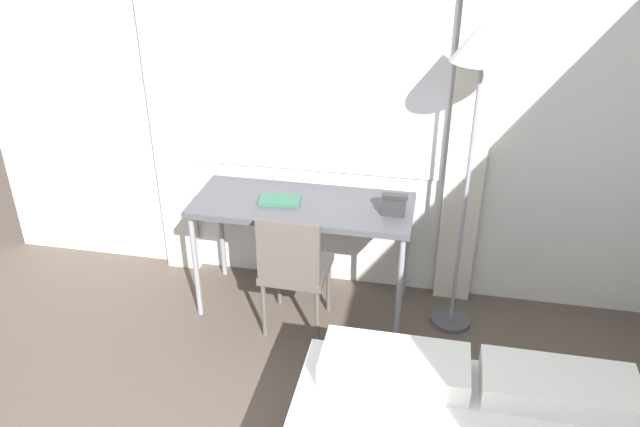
# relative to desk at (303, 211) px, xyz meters

# --- Properties ---
(wall_back_with_window) EXTENTS (5.15, 0.13, 2.70)m
(wall_back_with_window) POSITION_rel_desk_xyz_m (0.19, 0.36, 0.64)
(wall_back_with_window) COLOR silver
(wall_back_with_window) RESTS_ON ground_plane
(desk) EXTENTS (1.38, 0.57, 0.78)m
(desk) POSITION_rel_desk_xyz_m (0.00, 0.00, 0.00)
(desk) COLOR #4C4C51
(desk) RESTS_ON ground_plane
(desk_chair) EXTENTS (0.41, 0.41, 0.84)m
(desk_chair) POSITION_rel_desk_xyz_m (0.00, -0.27, -0.24)
(desk_chair) COLOR #59514C
(desk_chair) RESTS_ON ground_plane
(standing_lamp) EXTENTS (0.35, 0.35, 1.94)m
(standing_lamp) POSITION_rel_desk_xyz_m (0.99, -0.01, 0.97)
(standing_lamp) COLOR #4C4C51
(standing_lamp) RESTS_ON ground_plane
(telephone) EXTENTS (0.16, 0.14, 0.12)m
(telephone) POSITION_rel_desk_xyz_m (0.57, -0.01, 0.11)
(telephone) COLOR #2D2D2D
(telephone) RESTS_ON desk
(book) EXTENTS (0.27, 0.18, 0.02)m
(book) POSITION_rel_desk_xyz_m (-0.14, -0.02, 0.08)
(book) COLOR #33664C
(book) RESTS_ON desk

